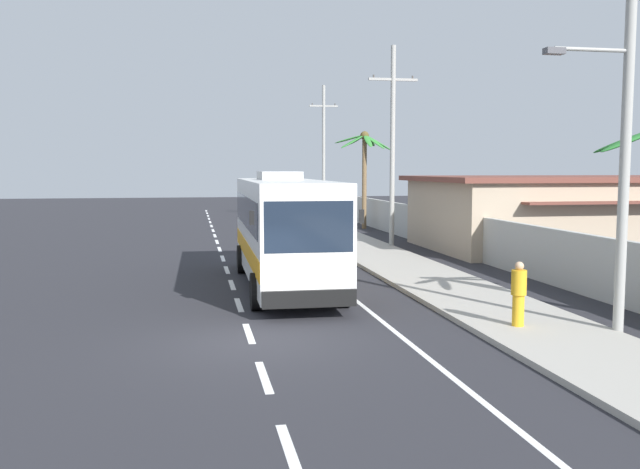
% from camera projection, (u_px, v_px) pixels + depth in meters
% --- Properties ---
extents(ground_plane, '(160.00, 160.00, 0.00)m').
position_uv_depth(ground_plane, '(251.00, 341.00, 15.43)').
color(ground_plane, '#28282D').
extents(sidewalk_kerb, '(3.20, 90.00, 0.14)m').
position_uv_depth(sidewalk_kerb, '(405.00, 267.00, 26.45)').
color(sidewalk_kerb, '#A8A399').
rests_on(sidewalk_kerb, ground).
extents(lane_markings, '(3.59, 71.00, 0.01)m').
position_uv_depth(lane_markings, '(269.00, 256.00, 30.27)').
color(lane_markings, white).
rests_on(lane_markings, ground).
extents(boundary_wall, '(0.24, 60.00, 1.89)m').
position_uv_depth(boundary_wall, '(458.00, 234.00, 30.98)').
color(boundary_wall, '#B2B2AD').
rests_on(boundary_wall, ground).
extents(coach_bus_foreground, '(2.96, 10.78, 3.78)m').
position_uv_depth(coach_bus_foreground, '(284.00, 227.00, 22.42)').
color(coach_bus_foreground, white).
rests_on(coach_bus_foreground, ground).
extents(motorcycle_beside_bus, '(0.56, 1.96, 1.60)m').
position_uv_depth(motorcycle_beside_bus, '(316.00, 236.00, 32.65)').
color(motorcycle_beside_bus, black).
rests_on(motorcycle_beside_bus, ground).
extents(pedestrian_near_kerb, '(0.36, 0.36, 1.55)m').
position_uv_depth(pedestrian_near_kerb, '(519.00, 293.00, 16.18)').
color(pedestrian_near_kerb, gold).
rests_on(pedestrian_near_kerb, sidewalk_kerb).
extents(utility_pole_nearest, '(3.09, 0.24, 9.19)m').
position_uv_depth(utility_pole_nearest, '(624.00, 124.00, 15.39)').
color(utility_pole_nearest, '#9E9E99').
rests_on(utility_pole_nearest, ground).
extents(utility_pole_mid, '(2.43, 0.24, 9.78)m').
position_uv_depth(utility_pole_mid, '(393.00, 144.00, 33.08)').
color(utility_pole_mid, '#9E9E99').
rests_on(utility_pole_mid, ground).
extents(utility_pole_far, '(2.15, 0.24, 10.03)m').
position_uv_depth(utility_pole_far, '(324.00, 151.00, 50.80)').
color(utility_pole_far, '#9E9E99').
rests_on(utility_pole_far, ground).
extents(palm_nearest, '(3.72, 3.91, 6.30)m').
position_uv_depth(palm_nearest, '(364.00, 157.00, 44.04)').
color(palm_nearest, brown).
rests_on(palm_nearest, ground).
extents(roadside_building, '(15.19, 9.47, 3.53)m').
position_uv_depth(roadside_building, '(575.00, 212.00, 33.33)').
color(roadside_building, tan).
rests_on(roadside_building, ground).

